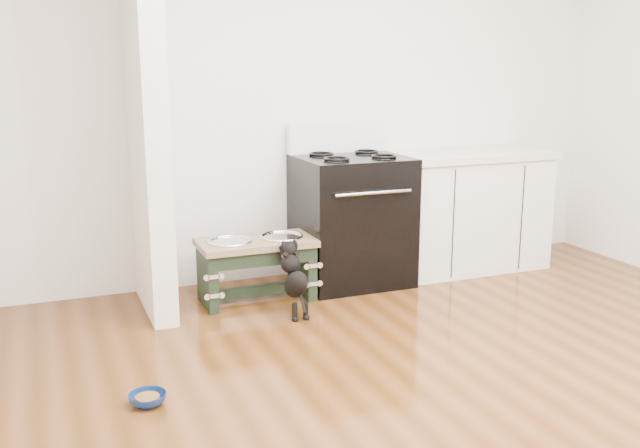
{
  "coord_description": "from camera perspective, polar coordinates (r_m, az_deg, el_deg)",
  "views": [
    {
      "loc": [
        -1.84,
        -2.41,
        1.58
      ],
      "look_at": [
        -0.18,
        1.69,
        0.57
      ],
      "focal_mm": 40.0,
      "sensor_mm": 36.0,
      "label": 1
    }
  ],
  "objects": [
    {
      "name": "room_shell",
      "position": [
        3.03,
        15.78,
        13.19
      ],
      "size": [
        5.0,
        5.0,
        5.0
      ],
      "color": "silver",
      "rests_on": "ground"
    },
    {
      "name": "puppy",
      "position": [
        4.51,
        -2.11,
        -4.16
      ],
      "size": [
        0.13,
        0.39,
        0.47
      ],
      "color": "black",
      "rests_on": "ground"
    },
    {
      "name": "dog_feeder",
      "position": [
        4.78,
        -5.1,
        -2.68
      ],
      "size": [
        0.77,
        0.41,
        0.44
      ],
      "color": "black",
      "rests_on": "ground"
    },
    {
      "name": "oven_range",
      "position": [
        5.14,
        2.53,
        0.51
      ],
      "size": [
        0.76,
        0.69,
        1.14
      ],
      "color": "black",
      "rests_on": "ground"
    },
    {
      "name": "floor_bowl",
      "position": [
        3.54,
        -13.63,
        -13.46
      ],
      "size": [
        0.22,
        0.22,
        0.06
      ],
      "rotation": [
        0.0,
        0.0,
        -0.29
      ],
      "color": "navy",
      "rests_on": "ground"
    },
    {
      "name": "cabinet_run",
      "position": [
        5.63,
        11.57,
        1.09
      ],
      "size": [
        1.24,
        0.64,
        0.91
      ],
      "color": "silver",
      "rests_on": "ground"
    },
    {
      "name": "partition_wall",
      "position": [
        4.56,
        -13.8,
        9.64
      ],
      "size": [
        0.15,
        0.8,
        2.7
      ],
      "primitive_type": "cube",
      "color": "silver",
      "rests_on": "ground"
    },
    {
      "name": "ground",
      "position": [
        3.42,
        14.08,
        -15.07
      ],
      "size": [
        5.0,
        5.0,
        0.0
      ],
      "primitive_type": "plane",
      "color": "#48270C",
      "rests_on": "ground"
    }
  ]
}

